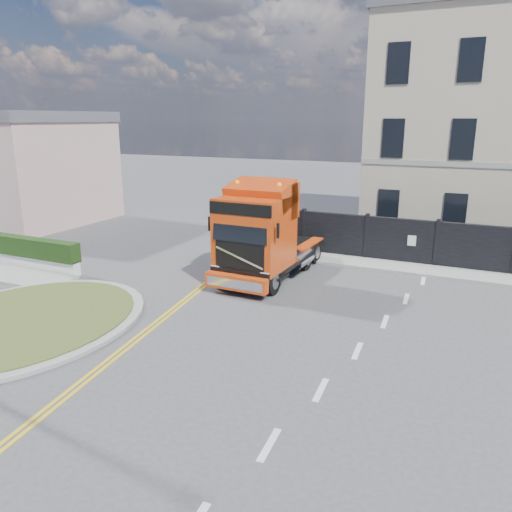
% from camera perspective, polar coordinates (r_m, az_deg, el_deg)
% --- Properties ---
extents(ground, '(120.00, 120.00, 0.00)m').
position_cam_1_polar(ground, '(15.47, 1.10, -8.16)').
color(ground, '#424244').
rests_on(ground, ground).
extents(traffic_island, '(6.80, 6.80, 0.17)m').
position_cam_1_polar(traffic_island, '(17.27, -25.27, -6.85)').
color(traffic_island, gray).
rests_on(traffic_island, ground).
extents(hedge_wall, '(8.00, 0.55, 1.35)m').
position_cam_1_polar(hedge_wall, '(24.27, -26.61, 0.79)').
color(hedge_wall, silver).
rests_on(hedge_wall, ground).
extents(seaside_bldg_pink, '(8.00, 8.00, 6.00)m').
position_cam_1_polar(seaside_bldg_pink, '(33.97, -24.76, 8.65)').
color(seaside_bldg_pink, '#C29D97').
rests_on(seaside_bldg_pink, ground).
extents(hoarding_fence, '(18.80, 0.25, 2.00)m').
position_cam_1_polar(hoarding_fence, '(22.60, 26.33, 0.52)').
color(hoarding_fence, black).
rests_on(hoarding_fence, ground).
extents(georgian_building, '(12.30, 10.30, 12.80)m').
position_cam_1_polar(georgian_building, '(29.49, 26.20, 13.09)').
color(georgian_building, '#B6A490').
rests_on(georgian_building, ground).
extents(pavement_far, '(20.00, 1.60, 0.12)m').
position_cam_1_polar(pavement_far, '(21.96, 24.63, -2.23)').
color(pavement_far, gray).
rests_on(pavement_far, ground).
extents(truck, '(2.53, 6.49, 3.86)m').
position_cam_1_polar(truck, '(19.37, 0.70, 2.12)').
color(truck, black).
rests_on(truck, ground).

